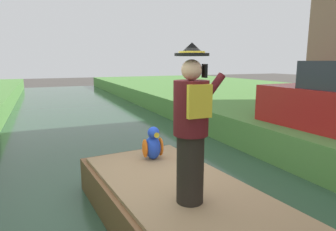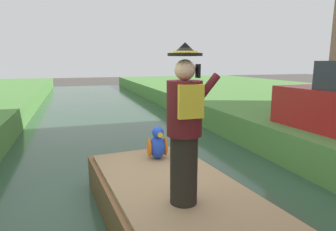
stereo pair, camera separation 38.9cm
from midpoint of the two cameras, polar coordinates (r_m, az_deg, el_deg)
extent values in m
plane|color=#4C4742|center=(4.73, 2.47, -19.37)|extent=(80.00, 80.00, 0.00)
cube|color=#33513D|center=(4.70, 2.47, -18.84)|extent=(5.87, 48.00, 0.10)
cube|color=brown|center=(4.02, 5.89, -18.94)|extent=(2.18, 4.35, 0.56)
cube|color=#997A56|center=(3.88, 5.98, -15.02)|extent=(2.00, 4.00, 0.05)
cylinder|color=black|center=(3.45, 6.38, -10.50)|extent=(0.32, 0.32, 0.82)
cylinder|color=#561419|center=(3.27, 6.64, 1.37)|extent=(0.40, 0.40, 0.62)
cube|color=gold|center=(3.08, 8.15, 2.66)|extent=(0.28, 0.06, 0.36)
sphere|color=#DBA884|center=(3.23, 6.80, 8.84)|extent=(0.23, 0.23, 0.23)
cylinder|color=black|center=(3.22, 6.87, 11.77)|extent=(0.38, 0.38, 0.03)
cone|color=black|center=(3.23, 6.90, 13.02)|extent=(0.26, 0.26, 0.12)
cylinder|color=gold|center=(3.23, 6.88, 12.22)|extent=(0.29, 0.29, 0.02)
cylinder|color=#561419|center=(3.30, 10.48, 4.52)|extent=(0.38, 0.09, 0.43)
cube|color=black|center=(3.23, 9.37, 8.60)|extent=(0.03, 0.08, 0.15)
ellipsoid|color=blue|center=(5.00, 0.12, -6.24)|extent=(0.26, 0.32, 0.40)
sphere|color=blue|center=(4.90, 0.27, -3.34)|extent=(0.20, 0.20, 0.20)
cone|color=yellow|center=(4.81, 0.65, -3.73)|extent=(0.09, 0.09, 0.09)
ellipsoid|color=orange|center=(4.96, -1.42, -6.38)|extent=(0.08, 0.20, 0.32)
ellipsoid|color=orange|center=(5.05, 1.64, -6.09)|extent=(0.08, 0.20, 0.32)
camera|label=1|loc=(0.19, -87.27, 0.51)|focal=31.12mm
camera|label=2|loc=(0.19, 92.73, -0.51)|focal=31.12mm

